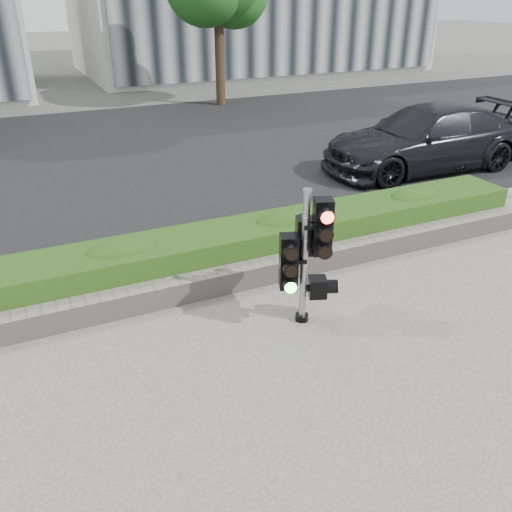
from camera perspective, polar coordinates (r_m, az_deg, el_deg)
name	(u,v)px	position (r m, az deg, el deg)	size (l,w,h in m)	color
ground	(273,365)	(6.74, 1.78, -11.40)	(120.00, 120.00, 0.00)	#51514C
road	(108,157)	(15.49, -15.31, 10.06)	(60.00, 13.00, 0.02)	black
curb	(189,257)	(9.20, -7.05, -0.05)	(60.00, 0.25, 0.12)	gray
stone_wall	(216,282)	(8.08, -4.26, -2.74)	(12.00, 0.32, 0.34)	gray
hedge	(200,254)	(8.55, -5.87, 0.18)	(12.00, 1.00, 0.68)	#417624
traffic_signal	(306,250)	(7.03, 5.32, 0.59)	(0.70, 0.59, 1.90)	black
car_dark	(425,138)	(14.32, 17.40, 11.75)	(2.16, 5.31, 1.54)	black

